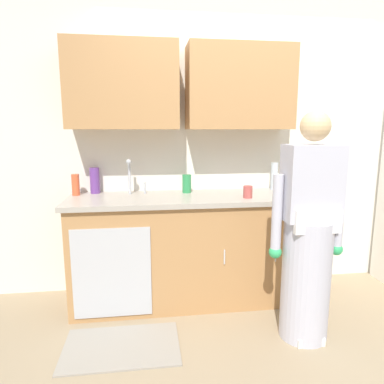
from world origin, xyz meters
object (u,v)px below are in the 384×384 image
at_px(person_at_sink, 308,246).
at_px(bottle_cleaner_spray, 274,176).
at_px(bottle_water_short, 187,184).
at_px(bottle_water_tall, 95,181).
at_px(sink, 134,199).
at_px(bottle_soap, 76,185).
at_px(sponge, 288,191).
at_px(cup_by_sink, 248,192).

bearing_deg(person_at_sink, bottle_cleaner_spray, 85.31).
bearing_deg(bottle_cleaner_spray, bottle_water_short, -176.70).
bearing_deg(bottle_water_tall, sink, -32.94).
relative_size(sink, bottle_cleaner_spray, 1.96).
distance_m(bottle_soap, bottle_water_tall, 0.17).
distance_m(bottle_water_short, bottle_water_tall, 0.81).
bearing_deg(sink, bottle_soap, 163.59).
xyz_separation_m(sink, sponge, (1.36, 0.01, 0.03)).
height_order(sink, bottle_water_tall, sink).
bearing_deg(sponge, bottle_water_tall, 172.84).
bearing_deg(bottle_soap, cup_by_sink, -12.17).
relative_size(cup_by_sink, sponge, 0.91).
relative_size(person_at_sink, bottle_soap, 8.83).
relative_size(bottle_water_tall, bottle_cleaner_spray, 0.89).
xyz_separation_m(person_at_sink, cup_by_sink, (-0.29, 0.52, 0.30)).
xyz_separation_m(bottle_cleaner_spray, sponge, (0.06, -0.18, -0.11)).
xyz_separation_m(sink, bottle_water_short, (0.46, 0.14, 0.10)).
xyz_separation_m(person_at_sink, bottle_water_short, (-0.76, 0.83, 0.33)).
bearing_deg(bottle_cleaner_spray, sink, -171.58).
bearing_deg(person_at_sink, bottle_water_tall, 149.91).
distance_m(bottle_water_short, bottle_cleaner_spray, 0.83).
bearing_deg(bottle_cleaner_spray, sponge, -71.45).
distance_m(sink, sponge, 1.36).
bearing_deg(sponge, bottle_cleaner_spray, 108.55).
bearing_deg(bottle_soap, bottle_cleaner_spray, 1.45).
relative_size(bottle_soap, cup_by_sink, 1.83).
xyz_separation_m(bottle_water_tall, cup_by_sink, (1.28, -0.39, -0.06)).
relative_size(bottle_cleaner_spray, cup_by_sink, 2.55).
bearing_deg(bottle_soap, sponge, -4.19).
bearing_deg(bottle_water_short, bottle_cleaner_spray, 3.30).
relative_size(bottle_soap, bottle_water_tall, 0.80).
bearing_deg(bottle_cleaner_spray, bottle_soap, -178.55).
xyz_separation_m(bottle_water_short, bottle_soap, (-0.96, 0.00, 0.01)).
distance_m(sink, bottle_water_short, 0.49).
bearing_deg(bottle_soap, bottle_water_tall, 27.45).
xyz_separation_m(sink, person_at_sink, (1.22, -0.68, -0.23)).
height_order(person_at_sink, cup_by_sink, person_at_sink).
bearing_deg(sink, person_at_sink, -29.25).
xyz_separation_m(person_at_sink, bottle_water_tall, (-1.57, 0.91, 0.36)).
relative_size(bottle_water_short, sponge, 1.48).
distance_m(bottle_water_short, bottle_soap, 0.96).
xyz_separation_m(person_at_sink, bottle_soap, (-1.72, 0.83, 0.34)).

